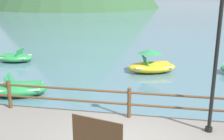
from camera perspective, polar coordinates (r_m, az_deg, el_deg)
The scene contains 7 objects.
ground_plane at distance 46.37m, azimuth 9.49°, elevation 10.41°, with size 200.00×200.00×0.00m, color slate.
dock_railing at distance 8.38m, azimuth 3.61°, elevation -6.18°, with size 23.92×0.12×0.95m.
lamp_post at distance 7.45m, azimuth 21.22°, elevation 6.59°, with size 0.28×0.28×4.43m.
sign_board at distance 5.99m, azimuth -3.11°, elevation -14.00°, with size 1.15×0.33×1.19m.
pedal_boat_1 at distance 11.95m, azimuth -18.67°, elevation -3.66°, with size 2.55×1.84×0.89m.
pedal_boat_2 at distance 14.75m, azimuth 8.26°, elevation 1.08°, with size 2.80×2.01×1.25m.
pedal_boat_3 at distance 17.99m, azimuth -19.52°, elevation 2.47°, with size 2.27×1.49×0.83m.
Camera 1 is at (0.90, -6.18, 4.09)m, focal length 44.08 mm.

